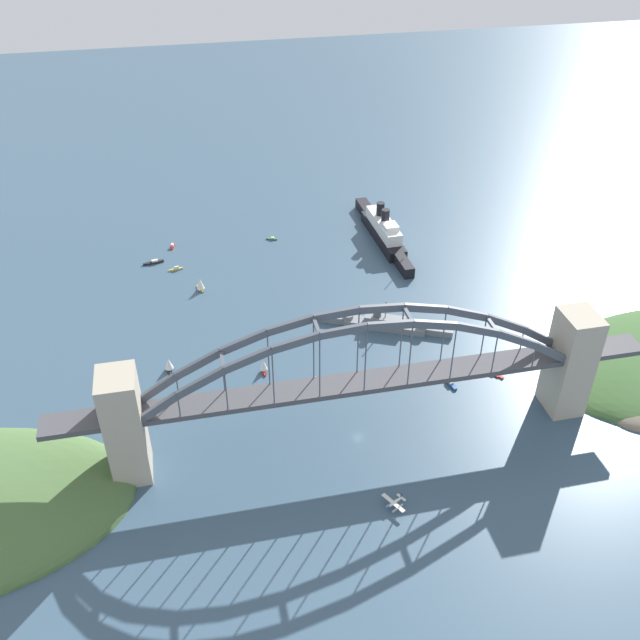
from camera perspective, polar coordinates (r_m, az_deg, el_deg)
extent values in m
plane|color=#385166|center=(314.03, 3.09, -9.40)|extent=(1400.00, 1400.00, 0.00)
cube|color=#ADA38E|center=(291.71, -15.52, -8.30)|extent=(15.00, 18.48, 51.02)
cube|color=#ADA38E|center=(330.83, 19.58, -3.26)|extent=(15.00, 18.48, 51.02)
cube|color=#47474C|center=(293.22, 3.28, -5.10)|extent=(177.22, 12.92, 2.40)
cube|color=#47474C|center=(291.03, -19.52, -7.92)|extent=(24.00, 12.92, 2.40)
cube|color=#47474C|center=(337.63, 22.62, -2.04)|extent=(24.00, 12.92, 2.40)
cube|color=#4C515B|center=(278.73, -13.23, -7.13)|extent=(20.20, 1.80, 14.50)
cube|color=#4C515B|center=(271.22, -9.64, -5.03)|extent=(19.90, 1.80, 12.05)
cube|color=#4C515B|center=(266.82, -5.86, -3.24)|extent=(19.54, 1.80, 9.58)
cube|color=#4C515B|center=(265.45, -1.97, -1.85)|extent=(19.14, 1.80, 7.07)
cube|color=#4C515B|center=(267.00, 1.91, -0.90)|extent=(18.70, 1.80, 4.50)
cube|color=#4C515B|center=(271.35, 5.71, -0.41)|extent=(18.70, 1.80, 4.50)
cube|color=#4C515B|center=(278.36, 9.31, -0.38)|extent=(19.14, 1.80, 7.07)
cube|color=#4C515B|center=(287.92, 12.66, -0.78)|extent=(19.54, 1.80, 9.58)
cube|color=#4C515B|center=(299.91, 15.71, -1.55)|extent=(19.90, 1.80, 12.05)
cube|color=#4C515B|center=(314.25, 18.42, -2.63)|extent=(20.20, 1.80, 14.50)
cube|color=#4C515B|center=(287.55, -13.29, -5.60)|extent=(20.20, 1.80, 14.50)
cube|color=#4C515B|center=(280.28, -9.82, -3.52)|extent=(19.90, 1.80, 12.05)
cube|color=#4C515B|center=(276.03, -6.17, -1.77)|extent=(19.54, 1.80, 9.58)
cube|color=#4C515B|center=(274.70, -2.42, -0.42)|extent=(19.14, 1.80, 7.07)
cube|color=#4C515B|center=(276.20, 1.34, 0.49)|extent=(18.70, 1.80, 4.50)
cube|color=#4C515B|center=(280.41, 5.02, 0.94)|extent=(18.70, 1.80, 4.50)
cube|color=#4C515B|center=(287.20, 8.53, 0.94)|extent=(19.14, 1.80, 7.07)
cube|color=#4C515B|center=(296.47, 11.80, 0.51)|extent=(19.54, 1.80, 9.58)
cube|color=#4C515B|center=(308.12, 14.80, -0.29)|extent=(19.90, 1.80, 12.05)
cube|color=#4C515B|center=(322.10, 17.49, -1.40)|extent=(20.20, 1.80, 14.50)
cube|color=#4C515B|center=(287.76, -14.94, -7.44)|extent=(1.40, 11.63, 1.40)
cube|color=#4C515B|center=(272.98, -7.90, -3.28)|extent=(1.40, 11.63, 1.40)
cube|color=#4C515B|center=(270.27, -0.28, -0.54)|extent=(1.40, 11.63, 1.40)
cube|color=#4C515B|center=(278.80, 7.17, 0.39)|extent=(1.40, 11.63, 1.40)
cube|color=#4C515B|center=(297.59, 13.78, -0.42)|extent=(1.40, 11.63, 1.40)
cube|color=#4C515B|center=(325.90, 19.19, -2.61)|extent=(1.40, 11.63, 1.40)
cylinder|color=#4C515B|center=(277.83, -11.35, -6.82)|extent=(0.56, 0.56, 10.61)
cylinder|color=#4C515B|center=(286.68, -11.46, -5.29)|extent=(0.56, 0.56, 10.61)
cylinder|color=#4C515B|center=(274.74, -7.61, -5.64)|extent=(0.56, 0.56, 19.79)
cylinder|color=#4C515B|center=(283.69, -7.86, -4.13)|extent=(0.56, 0.56, 19.79)
cylinder|color=#4C515B|center=(273.79, -3.82, -4.62)|extent=(0.56, 0.56, 26.35)
cylinder|color=#4C515B|center=(282.77, -4.19, -3.15)|extent=(0.56, 0.56, 26.35)
cylinder|color=#4C515B|center=(274.94, -0.02, -3.80)|extent=(0.56, 0.56, 30.29)
cylinder|color=#4C515B|center=(283.88, -0.52, -2.36)|extent=(0.56, 0.56, 30.29)
cylinder|color=#4C515B|center=(278.15, 3.71, -3.18)|extent=(0.56, 0.56, 31.60)
cylinder|color=#4C515B|center=(286.99, 3.10, -1.78)|extent=(0.56, 0.56, 31.60)
cylinder|color=#4C515B|center=(283.32, 7.31, -2.78)|extent=(0.56, 0.56, 30.29)
cylinder|color=#4C515B|center=(292.01, 6.60, -1.41)|extent=(0.56, 0.56, 30.29)
cylinder|color=#4C515B|center=(290.38, 10.74, -2.59)|extent=(0.56, 0.56, 26.35)
cylinder|color=#4C515B|center=(298.86, 9.95, -1.26)|extent=(0.56, 0.56, 26.35)
cylinder|color=#4C515B|center=(299.21, 13.96, -2.60)|extent=(0.56, 0.56, 19.79)
cylinder|color=#4C515B|center=(307.45, 13.10, -1.30)|extent=(0.56, 0.56, 19.79)
cylinder|color=#4C515B|center=(309.70, 16.95, -2.79)|extent=(0.56, 0.56, 10.61)
cylinder|color=#4C515B|center=(317.66, 16.04, -1.54)|extent=(0.56, 0.56, 10.61)
cube|color=black|center=(459.35, 5.13, 6.87)|extent=(13.64, 60.31, 6.70)
cube|color=black|center=(426.83, 6.83, 4.38)|extent=(7.03, 20.19, 6.70)
cube|color=black|center=(492.95, 3.65, 9.01)|extent=(8.29, 20.24, 6.70)
cube|color=white|center=(456.06, 5.18, 7.64)|extent=(11.37, 45.28, 7.38)
cube|color=white|center=(443.34, 5.72, 7.53)|extent=(8.96, 10.19, 3.20)
cylinder|color=black|center=(450.60, 5.32, 8.40)|extent=(5.16, 5.16, 8.40)
cylinder|color=black|center=(459.12, 4.91, 8.96)|extent=(5.16, 5.16, 8.40)
cylinder|color=tan|center=(424.67, 6.79, 5.51)|extent=(0.50, 0.50, 10.00)
cube|color=slate|center=(376.39, 5.26, -0.44)|extent=(42.52, 25.08, 3.70)
cube|color=slate|center=(375.00, 9.62, -1.00)|extent=(14.55, 9.18, 3.70)
cube|color=slate|center=(379.97, 0.96, 0.11)|extent=(14.84, 9.81, 3.70)
cube|color=slate|center=(374.27, 5.29, 0.02)|extent=(22.23, 14.65, 3.65)
cylinder|color=slate|center=(373.49, 8.29, -0.46)|extent=(5.40, 5.40, 2.20)
cylinder|color=slate|center=(376.92, 2.30, 0.30)|extent=(5.40, 5.40, 2.20)
cylinder|color=slate|center=(370.40, 5.34, 0.88)|extent=(0.60, 0.60, 10.00)
cylinder|color=#4C4C51|center=(372.38, 4.66, 0.60)|extent=(4.25, 4.25, 4.40)
cylinder|color=#B7B7B2|center=(287.73, 6.30, -14.90)|extent=(5.49, 3.57, 0.90)
cylinder|color=#B7B7B2|center=(289.05, 5.83, -14.55)|extent=(5.49, 3.57, 0.90)
cylinder|color=navy|center=(286.98, 6.31, -14.77)|extent=(0.14, 0.14, 1.06)
cylinder|color=navy|center=(288.30, 5.84, -14.42)|extent=(0.14, 0.14, 1.06)
ellipsoid|color=silver|center=(286.80, 6.09, -14.46)|extent=(7.66, 4.91, 1.15)
cylinder|color=navy|center=(284.99, 5.56, -14.83)|extent=(1.23, 1.34, 1.09)
cube|color=silver|center=(285.92, 5.95, -14.50)|extent=(7.08, 10.99, 0.20)
cube|color=silver|center=(288.51, 6.60, -14.07)|extent=(3.09, 4.39, 0.12)
cube|color=navy|center=(287.60, 6.62, -13.91)|extent=(1.02, 0.63, 1.50)
cube|color=gold|center=(434.74, -11.60, 4.04)|extent=(5.38, 2.61, 0.93)
cube|color=gold|center=(434.22, -12.04, 3.94)|extent=(1.86, 1.21, 0.93)
cube|color=gold|center=(435.29, -11.16, 4.14)|extent=(1.90, 1.38, 0.93)
cube|color=beige|center=(434.26, -11.53, 4.19)|extent=(2.79, 1.78, 1.39)
cube|color=#234C8C|center=(345.75, 10.38, -4.94)|extent=(3.81, 7.95, 1.19)
cube|color=#234C8C|center=(348.95, 9.95, -4.45)|extent=(1.79, 2.75, 1.19)
cube|color=#234C8C|center=(342.60, 10.82, -5.44)|extent=(2.06, 2.80, 1.19)
cube|color=beige|center=(344.49, 10.48, -4.90)|extent=(2.63, 4.11, 0.91)
cube|color=#2D6B3D|center=(460.03, -3.92, 6.56)|extent=(4.63, 3.05, 0.92)
cube|color=#2D6B3D|center=(460.52, -4.28, 6.58)|extent=(1.67, 1.38, 0.92)
cube|color=#2D6B3D|center=(459.56, -3.57, 6.55)|extent=(1.73, 1.56, 0.92)
cube|color=beige|center=(459.50, -3.86, 6.66)|extent=(2.49, 2.03, 0.92)
cube|color=gold|center=(413.29, -9.68, 2.51)|extent=(3.89, 5.45, 0.87)
cube|color=gold|center=(415.91, -9.86, 2.71)|extent=(1.55, 1.91, 0.87)
cube|color=gold|center=(410.69, -9.49, 2.30)|extent=(1.75, 1.98, 0.87)
cylinder|color=tan|center=(411.25, -9.76, 3.06)|extent=(0.16, 0.16, 8.11)
cone|color=silver|center=(410.32, -9.67, 2.92)|extent=(5.83, 5.83, 6.49)
cube|color=#B2231E|center=(347.27, -4.55, -4.18)|extent=(1.83, 4.16, 1.08)
cube|color=#B2231E|center=(345.16, -4.49, -4.47)|extent=(0.81, 1.39, 1.08)
cube|color=#B2231E|center=(349.39, -4.60, -3.90)|extent=(0.96, 1.40, 1.08)
cylinder|color=tan|center=(344.50, -4.57, -3.71)|extent=(0.16, 0.16, 6.87)
cone|color=white|center=(345.65, -4.59, -3.63)|extent=(3.88, 3.88, 5.50)
cube|color=#B2231E|center=(355.66, 13.83, -4.21)|extent=(6.14, 7.16, 0.81)
cube|color=#B2231E|center=(354.16, 14.47, -4.52)|extent=(2.49, 2.71, 0.81)
cube|color=#B2231E|center=(357.21, 13.19, -3.90)|extent=(2.71, 2.87, 0.81)
cube|color=beige|center=(355.42, 13.72, -4.04)|extent=(3.68, 4.02, 0.90)
cube|color=#B2231E|center=(460.02, -11.83, 5.88)|extent=(2.88, 4.96, 1.24)
cube|color=#B2231E|center=(462.66, -11.76, 6.06)|extent=(1.35, 1.74, 1.24)
cube|color=#B2231E|center=(457.38, -11.91, 5.68)|extent=(1.55, 1.79, 1.24)
cube|color=beige|center=(458.90, -11.87, 5.98)|extent=(1.98, 2.61, 1.37)
cube|color=black|center=(444.41, -13.34, 4.55)|extent=(7.95, 3.87, 1.24)
cube|color=black|center=(443.81, -13.98, 4.40)|extent=(2.75, 1.81, 1.24)
cube|color=black|center=(445.06, -12.70, 4.69)|extent=(2.81, 2.07, 1.24)
cube|color=beige|center=(443.97, -13.24, 4.70)|extent=(4.12, 2.65, 1.03)
cube|color=black|center=(354.94, -12.06, -4.01)|extent=(2.20, 4.72, 0.76)
cube|color=black|center=(352.54, -12.00, -4.31)|extent=(0.94, 1.59, 0.76)
cube|color=black|center=(357.34, -12.12, -3.71)|extent=(1.11, 1.60, 0.76)
cylinder|color=tan|center=(352.15, -12.13, -3.54)|extent=(0.16, 0.16, 7.30)
cone|color=white|center=(353.43, -12.15, -3.45)|extent=(4.54, 4.54, 5.84)
cone|color=red|center=(341.12, -0.38, -4.78)|extent=(2.20, 2.20, 2.20)
sphere|color=#F2E566|center=(340.22, -0.38, -4.60)|extent=(0.50, 0.50, 0.50)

